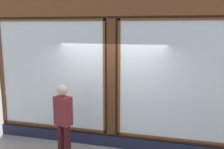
% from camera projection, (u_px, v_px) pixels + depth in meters
% --- Properties ---
extents(shop_facade, '(6.26, 0.42, 4.38)m').
position_uv_depth(shop_facade, '(113.00, 68.00, 6.12)').
color(shop_facade, '#4C2B16').
rests_on(shop_facade, ground_plane).
extents(pedestrian, '(0.41, 0.32, 1.69)m').
position_uv_depth(pedestrian, '(63.00, 120.00, 5.54)').
color(pedestrian, '#3A1316').
rests_on(pedestrian, ground_plane).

